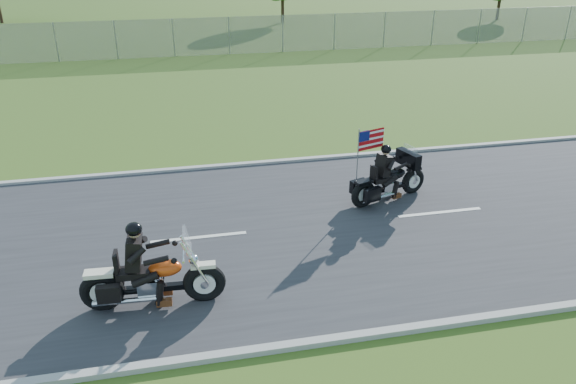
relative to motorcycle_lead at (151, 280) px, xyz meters
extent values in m
plane|color=#294615|center=(3.01, 2.33, -0.57)|extent=(420.00, 420.00, 0.00)
cube|color=#28282B|center=(3.01, 2.33, -0.55)|extent=(120.00, 8.00, 0.04)
cube|color=#9E9B93|center=(3.01, 6.38, -0.52)|extent=(120.00, 0.18, 0.12)
cube|color=#9E9B93|center=(3.01, -1.72, -0.52)|extent=(120.00, 0.18, 0.12)
cube|color=gray|center=(-1.99, 22.33, 0.43)|extent=(60.00, 0.03, 2.00)
cylinder|color=#382316|center=(9.01, 32.33, 0.69)|extent=(0.22, 0.22, 2.52)
cylinder|color=#382316|center=(25.01, 30.33, 0.55)|extent=(0.22, 0.22, 2.24)
torus|color=black|center=(0.99, -0.05, -0.16)|extent=(0.83, 0.24, 0.82)
torus|color=black|center=(-0.90, 0.05, -0.16)|extent=(0.83, 0.24, 0.82)
ellipsoid|color=#D6440F|center=(0.29, -0.01, 0.24)|extent=(0.64, 0.39, 0.31)
cube|color=black|center=(-0.29, 0.01, 0.20)|extent=(0.63, 0.36, 0.13)
cube|color=black|center=(-0.23, 0.01, 0.63)|extent=(0.29, 0.46, 0.61)
sphere|color=black|center=(-0.18, 0.01, 1.11)|extent=(0.31, 0.31, 0.30)
cube|color=silver|center=(0.73, -0.04, 0.78)|extent=(0.07, 0.51, 0.44)
torus|color=black|center=(6.80, 3.59, -0.20)|extent=(0.74, 0.39, 0.72)
torus|color=black|center=(5.23, 3.07, -0.20)|extent=(0.74, 0.39, 0.72)
ellipsoid|color=black|center=(6.21, 3.40, 0.15)|extent=(0.61, 0.47, 0.27)
cube|color=black|center=(5.73, 3.24, 0.11)|extent=(0.60, 0.44, 0.12)
cube|color=black|center=(5.78, 3.26, 0.49)|extent=(0.34, 0.44, 0.53)
sphere|color=black|center=(5.83, 3.27, 0.90)|extent=(0.33, 0.33, 0.26)
cube|color=black|center=(6.56, 3.52, 0.49)|extent=(0.45, 0.81, 0.39)
cube|color=#B70C11|center=(5.44, 3.35, 1.17)|extent=(0.74, 0.26, 0.51)
camera|label=1|loc=(0.73, -9.06, 6.03)|focal=35.00mm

